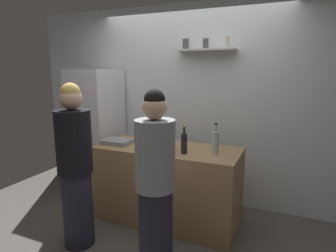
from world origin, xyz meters
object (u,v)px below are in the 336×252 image
Objects in this scene: wine_bottle_dark_glass at (184,143)px; wine_bottle_green_glass at (172,141)px; utensil_holder at (147,135)px; refrigerator at (97,132)px; person_grey_hoodie at (155,185)px; person_blonde at (75,168)px; baking_pan at (117,142)px; water_bottle_plastic at (145,136)px; wine_bottle_pale_glass at (215,142)px.

wine_bottle_dark_glass is 0.16m from wine_bottle_green_glass.
utensil_holder is 0.72× the size of wine_bottle_green_glass.
refrigerator reaches higher than utensil_holder.
utensil_holder is 0.14× the size of person_grey_hoodie.
person_blonde is (-0.74, -0.70, -0.19)m from wine_bottle_green_glass.
refrigerator is 5.22× the size of baking_pan.
refrigerator is 8.04× the size of utensil_holder.
water_bottle_plastic is 0.16× the size of person_blonde.
wine_bottle_green_glass is (0.50, -0.35, 0.06)m from utensil_holder.
wine_bottle_pale_glass reaches higher than baking_pan.
water_bottle_plastic is (0.35, 0.04, 0.09)m from baking_pan.
baking_pan is at bearing -34.67° from refrigerator.
person_grey_hoodie is (0.88, -0.02, -0.02)m from person_blonde.
utensil_holder is 1.09m from person_blonde.
wine_bottle_green_glass is at bearing -170.82° from wine_bottle_pale_glass.
utensil_holder is 0.13× the size of person_blonde.
wine_bottle_dark_glass reaches higher than water_bottle_plastic.
wine_bottle_dark_glass is at bearing -10.83° from water_bottle_plastic.
baking_pan is (0.64, -0.44, 0.03)m from refrigerator.
person_blonde is at bearing -115.84° from water_bottle_plastic.
refrigerator is at bearing 161.33° from wine_bottle_green_glass.
wine_bottle_pale_glass is (1.82, -0.39, 0.13)m from refrigerator.
person_grey_hoodie is (1.50, -1.17, -0.09)m from refrigerator.
wine_bottle_green_glass is (-0.46, -0.07, -0.02)m from wine_bottle_pale_glass.
wine_bottle_green_glass reaches higher than wine_bottle_dark_glass.
wine_bottle_dark_glass is 0.19× the size of person_grey_hoodie.
refrigerator is 5.83× the size of wine_bottle_dark_glass.
utensil_holder is 0.32m from water_bottle_plastic.
utensil_holder is 0.67× the size of wine_bottle_pale_glass.
refrigerator is 1.44m from wine_bottle_green_glass.
water_bottle_plastic reaches higher than baking_pan.
wine_bottle_pale_glass reaches higher than wine_bottle_dark_glass.
water_bottle_plastic is at bearing -139.76° from person_blonde.
baking_pan is at bearing -115.03° from person_blonde.
person_blonde is (-0.37, -0.76, -0.20)m from water_bottle_plastic.
wine_bottle_green_glass is at bearing -160.46° from person_blonde.
wine_bottle_dark_glass is 0.92× the size of wine_bottle_pale_glass.
wine_bottle_pale_glass is at bearing 2.69° from baking_pan.
refrigerator is 6.78× the size of water_bottle_plastic.
refrigerator is 5.37× the size of wine_bottle_pale_glass.
baking_pan is 1.10× the size of wine_bottle_green_glass.
baking_pan is 1.54× the size of utensil_holder.
baking_pan is at bearing 178.52° from wine_bottle_green_glass.
water_bottle_plastic is (-0.52, 0.10, 0.00)m from wine_bottle_dark_glass.
wine_bottle_green_glass is (1.36, -0.46, 0.12)m from refrigerator.
wine_bottle_dark_glass is at bearing -15.42° from wine_bottle_green_glass.
wine_bottle_pale_glass is at bearing 1.13° from water_bottle_plastic.
refrigerator reaches higher than wine_bottle_dark_glass.
baking_pan is at bearing -173.66° from water_bottle_plastic.
wine_bottle_dark_glass is (0.65, -0.39, 0.06)m from utensil_holder.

